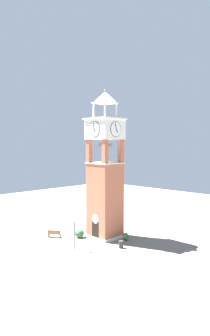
% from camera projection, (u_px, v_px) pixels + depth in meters
% --- Properties ---
extents(ground, '(80.00, 80.00, 0.00)m').
position_uv_depth(ground, '(105.00, 237.00, 38.35)').
color(ground, gray).
extents(clock_tower, '(3.87, 3.87, 17.87)m').
position_uv_depth(clock_tower, '(105.00, 179.00, 37.82)').
color(clock_tower, '#AD5B42').
rests_on(clock_tower, ground).
extents(park_bench, '(1.56, 1.29, 0.95)m').
position_uv_depth(park_bench, '(54.00, 234.00, 38.11)').
color(park_bench, brown).
rests_on(park_bench, ground).
extents(lamp_post, '(0.36, 0.36, 3.42)m').
position_uv_depth(lamp_post, '(75.00, 228.00, 33.55)').
color(lamp_post, black).
rests_on(lamp_post, ground).
extents(trash_bin, '(0.52, 0.52, 0.80)m').
position_uv_depth(trash_bin, '(121.00, 244.00, 34.28)').
color(trash_bin, '#2D2D33').
rests_on(trash_bin, ground).
extents(shrub_near_entry, '(0.71, 0.71, 0.95)m').
position_uv_depth(shrub_near_entry, '(126.00, 237.00, 36.99)').
color(shrub_near_entry, '#336638').
rests_on(shrub_near_entry, ground).
extents(shrub_left_of_tower, '(1.10, 1.10, 1.03)m').
position_uv_depth(shrub_left_of_tower, '(80.00, 233.00, 38.11)').
color(shrub_left_of_tower, '#336638').
rests_on(shrub_left_of_tower, ground).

